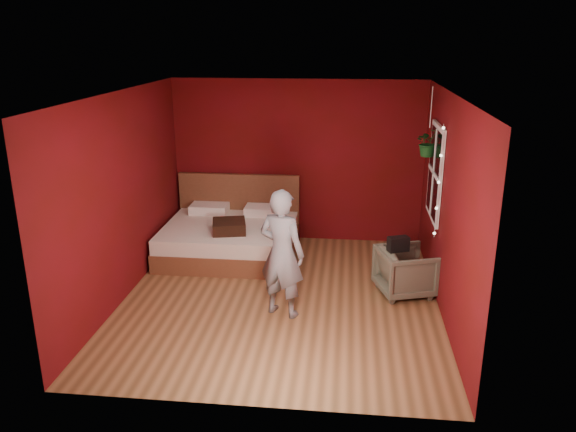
{
  "coord_description": "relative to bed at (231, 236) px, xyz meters",
  "views": [
    {
      "loc": [
        0.81,
        -6.54,
        3.26
      ],
      "look_at": [
        0.05,
        0.4,
        0.98
      ],
      "focal_mm": 35.0,
      "sensor_mm": 36.0,
      "label": 1
    }
  ],
  "objects": [
    {
      "name": "hanging_plant",
      "position": [
        2.83,
        -0.34,
        1.58
      ],
      "size": [
        0.41,
        0.37,
        0.93
      ],
      "color": "silver",
      "rests_on": "room_walls"
    },
    {
      "name": "armchair",
      "position": [
        2.55,
        -1.15,
        0.03
      ],
      "size": [
        0.85,
        0.84,
        0.62
      ],
      "primitive_type": "imported",
      "rotation": [
        0.0,
        0.0,
        1.88
      ],
      "color": "#60604C",
      "rests_on": "ground"
    },
    {
      "name": "bed",
      "position": [
        0.0,
        0.0,
        0.0
      ],
      "size": [
        1.98,
        1.68,
        1.09
      ],
      "color": "brown",
      "rests_on": "ground"
    },
    {
      "name": "throw_pillow",
      "position": [
        0.06,
        -0.4,
        0.3
      ],
      "size": [
        0.56,
        0.56,
        0.17
      ],
      "primitive_type": "cube",
      "rotation": [
        0.0,
        0.0,
        0.22
      ],
      "color": "black",
      "rests_on": "bed"
    },
    {
      "name": "handbag",
      "position": [
        2.43,
        -1.22,
        0.43
      ],
      "size": [
        0.29,
        0.22,
        0.19
      ],
      "primitive_type": "cube",
      "rotation": [
        0.0,
        0.0,
        0.38
      ],
      "color": "black",
      "rests_on": "armchair"
    },
    {
      "name": "room_walls",
      "position": [
        0.95,
        -1.45,
        1.4
      ],
      "size": [
        4.04,
        4.54,
        2.62
      ],
      "color": "#600A12",
      "rests_on": "ground"
    },
    {
      "name": "fairy_lights",
      "position": [
        2.89,
        -1.08,
        1.22
      ],
      "size": [
        0.04,
        0.04,
        1.45
      ],
      "color": "silver",
      "rests_on": "room_walls"
    },
    {
      "name": "person",
      "position": [
        1.02,
        -1.88,
        0.5
      ],
      "size": [
        0.67,
        0.56,
        1.57
      ],
      "primitive_type": "imported",
      "rotation": [
        0.0,
        0.0,
        2.77
      ],
      "color": "slate",
      "rests_on": "ground"
    },
    {
      "name": "window",
      "position": [
        2.92,
        -0.55,
        1.22
      ],
      "size": [
        0.05,
        0.97,
        1.27
      ],
      "color": "white",
      "rests_on": "room_walls"
    },
    {
      "name": "floor",
      "position": [
        0.95,
        -1.45,
        -0.28
      ],
      "size": [
        4.5,
        4.5,
        0.0
      ],
      "primitive_type": "plane",
      "color": "#91603A",
      "rests_on": "ground"
    }
  ]
}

